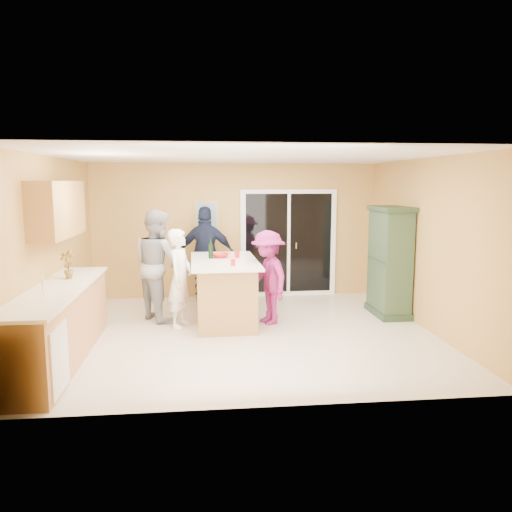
{
  "coord_description": "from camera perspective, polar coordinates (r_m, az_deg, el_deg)",
  "views": [
    {
      "loc": [
        -0.63,
        -7.18,
        2.22
      ],
      "look_at": [
        0.15,
        0.1,
        1.15
      ],
      "focal_mm": 35.0,
      "sensor_mm": 36.0,
      "label": 1
    }
  ],
  "objects": [
    {
      "name": "tumbler_near",
      "position": [
        8.18,
        -2.18,
        0.19
      ],
      "size": [
        0.09,
        0.09,
        0.11
      ],
      "primitive_type": "cylinder",
      "rotation": [
        0.0,
        0.0,
        0.18
      ],
      "color": "red",
      "rests_on": "kitchen_island"
    },
    {
      "name": "woman_magenta",
      "position": [
        7.9,
        1.38,
        -2.46
      ],
      "size": [
        0.85,
        1.09,
        1.49
      ],
      "primitive_type": "imported",
      "rotation": [
        0.0,
        0.0,
        -1.22
      ],
      "color": "#921F66",
      "rests_on": "floor"
    },
    {
      "name": "wall_left",
      "position": [
        7.55,
        -22.38,
        0.68
      ],
      "size": [
        0.1,
        5.0,
        2.6
      ],
      "primitive_type": "cube",
      "color": "#EBC360",
      "rests_on": "ground"
    },
    {
      "name": "wall_right",
      "position": [
        7.99,
        18.95,
        1.25
      ],
      "size": [
        0.1,
        5.0,
        2.6
      ],
      "primitive_type": "cube",
      "color": "#EBC360",
      "rests_on": "ground"
    },
    {
      "name": "kitchen_island",
      "position": [
        8.08,
        -3.64,
        -4.18
      ],
      "size": [
        1.08,
        1.94,
        1.01
      ],
      "rotation": [
        0.0,
        0.0,
        0.02
      ],
      "color": "#B97947",
      "rests_on": "floor"
    },
    {
      "name": "woman_navy",
      "position": [
        9.34,
        -5.7,
        0.15
      ],
      "size": [
        1.1,
        0.56,
        1.8
      ],
      "primitive_type": "imported",
      "rotation": [
        0.0,
        0.0,
        3.02
      ],
      "color": "#171B33",
      "rests_on": "floor"
    },
    {
      "name": "woman_grey",
      "position": [
        8.3,
        -11.17,
        -0.98
      ],
      "size": [
        1.06,
        1.11,
        1.81
      ],
      "primitive_type": "imported",
      "rotation": [
        0.0,
        0.0,
        2.18
      ],
      "color": "#99999C",
      "rests_on": "floor"
    },
    {
      "name": "sliding_door",
      "position": [
        9.86,
        3.73,
        1.49
      ],
      "size": [
        1.9,
        0.07,
        2.1
      ],
      "color": "white",
      "rests_on": "floor"
    },
    {
      "name": "white_plate",
      "position": [
        8.41,
        -4.16,
        0.07
      ],
      "size": [
        0.27,
        0.27,
        0.02
      ],
      "primitive_type": "cylinder",
      "rotation": [
        0.0,
        0.0,
        0.25
      ],
      "color": "silver",
      "rests_on": "kitchen_island"
    },
    {
      "name": "tulip_vase",
      "position": [
        7.19,
        -20.71,
        -0.9
      ],
      "size": [
        0.25,
        0.21,
        0.4
      ],
      "primitive_type": "imported",
      "rotation": [
        0.0,
        0.0,
        -0.39
      ],
      "color": "#B23011",
      "rests_on": "left_cabinet_run"
    },
    {
      "name": "ceiling",
      "position": [
        7.22,
        -1.12,
        11.32
      ],
      "size": [
        5.5,
        5.0,
        0.1
      ],
      "primitive_type": "cube",
      "color": "silver",
      "rests_on": "wall_back"
    },
    {
      "name": "wall_front",
      "position": [
        4.82,
        1.54,
        -2.72
      ],
      "size": [
        5.5,
        0.1,
        2.6
      ],
      "primitive_type": "cube",
      "color": "#EBC360",
      "rests_on": "ground"
    },
    {
      "name": "woman_white",
      "position": [
        7.79,
        -8.66,
        -2.54
      ],
      "size": [
        0.53,
        0.65,
        1.53
      ],
      "primitive_type": "imported",
      "rotation": [
        0.0,
        0.0,
        1.22
      ],
      "color": "white",
      "rests_on": "floor"
    },
    {
      "name": "wine_bottle",
      "position": [
        8.12,
        -5.2,
        0.63
      ],
      "size": [
        0.08,
        0.08,
        0.33
      ],
      "rotation": [
        0.0,
        0.0,
        0.15
      ],
      "color": "black",
      "rests_on": "kitchen_island"
    },
    {
      "name": "left_cabinet_run",
      "position": [
        6.63,
        -21.97,
        -7.68
      ],
      "size": [
        0.65,
        3.05,
        1.24
      ],
      "color": "#B97947",
      "rests_on": "floor"
    },
    {
      "name": "green_hutch",
      "position": [
        8.68,
        15.02,
        -0.74
      ],
      "size": [
        0.53,
        1.0,
        1.84
      ],
      "color": "#213622",
      "rests_on": "floor"
    },
    {
      "name": "tumbler_far",
      "position": [
        7.39,
        -2.66,
        -0.73
      ],
      "size": [
        0.07,
        0.07,
        0.1
      ],
      "primitive_type": "cylinder",
      "rotation": [
        0.0,
        0.0,
        -0.02
      ],
      "color": "red",
      "rests_on": "kitchen_island"
    },
    {
      "name": "serving_bowl",
      "position": [
        8.22,
        -4.13,
        0.07
      ],
      "size": [
        0.36,
        0.36,
        0.07
      ],
      "primitive_type": "imported",
      "rotation": [
        0.0,
        0.0,
        0.37
      ],
      "color": "red",
      "rests_on": "kitchen_island"
    },
    {
      "name": "framed_picture",
      "position": [
        9.68,
        -5.65,
        4.6
      ],
      "size": [
        0.46,
        0.04,
        0.56
      ],
      "color": "tan",
      "rests_on": "wall_back"
    },
    {
      "name": "upper_cabinets",
      "position": [
        7.26,
        -21.74,
        4.99
      ],
      "size": [
        0.35,
        1.6,
        0.75
      ],
      "primitive_type": "cube",
      "color": "#B97947",
      "rests_on": "wall_left"
    },
    {
      "name": "floor",
      "position": [
        7.55,
        -1.06,
        -8.8
      ],
      "size": [
        5.5,
        5.5,
        0.0
      ],
      "primitive_type": "plane",
      "color": "beige",
      "rests_on": "ground"
    },
    {
      "name": "wall_back",
      "position": [
        9.75,
        -2.39,
        2.89
      ],
      "size": [
        5.5,
        0.1,
        2.6
      ],
      "primitive_type": "cube",
      "color": "#EBC360",
      "rests_on": "ground"
    }
  ]
}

